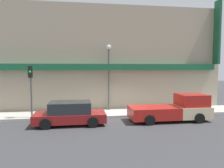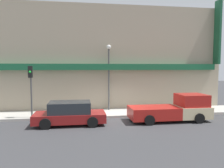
{
  "view_description": "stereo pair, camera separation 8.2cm",
  "coord_description": "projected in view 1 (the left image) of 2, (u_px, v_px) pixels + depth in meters",
  "views": [
    {
      "loc": [
        -2.56,
        -15.2,
        3.6
      ],
      "look_at": [
        -0.06,
        1.13,
        2.37
      ],
      "focal_mm": 35.0,
      "sensor_mm": 36.0,
      "label": 1
    },
    {
      "loc": [
        -2.48,
        -15.21,
        3.6
      ],
      "look_at": [
        -0.06,
        1.13,
        2.37
      ],
      "focal_mm": 35.0,
      "sensor_mm": 36.0,
      "label": 2
    }
  ],
  "objects": [
    {
      "name": "ground_plane",
      "position": [
        115.0,
        118.0,
        15.63
      ],
      "size": [
        80.0,
        80.0,
        0.0
      ],
      "primitive_type": "plane",
      "color": "#38383A"
    },
    {
      "name": "building",
      "position": [
        107.0,
        59.0,
        19.55
      ],
      "size": [
        19.8,
        3.8,
        9.39
      ],
      "color": "tan",
      "rests_on": "ground"
    },
    {
      "name": "parked_car",
      "position": [
        70.0,
        114.0,
        13.82
      ],
      "size": [
        4.45,
        2.11,
        1.46
      ],
      "rotation": [
        0.0,
        0.0,
        -0.03
      ],
      "color": "maroon",
      "rests_on": "ground"
    },
    {
      "name": "sidewalk",
      "position": [
        112.0,
        113.0,
        17.02
      ],
      "size": [
        36.0,
        2.82,
        0.17
      ],
      "color": "#B7B2A8",
      "rests_on": "ground"
    },
    {
      "name": "pickup_truck",
      "position": [
        174.0,
        109.0,
        14.87
      ],
      "size": [
        5.41,
        2.15,
        1.79
      ],
      "rotation": [
        0.0,
        0.0,
        -0.02
      ],
      "color": "beige",
      "rests_on": "ground"
    },
    {
      "name": "fire_hydrant",
      "position": [
        77.0,
        111.0,
        15.79
      ],
      "size": [
        0.2,
        0.2,
        0.64
      ],
      "color": "#196633",
      "rests_on": "sidewalk"
    },
    {
      "name": "traffic_light",
      "position": [
        31.0,
        82.0,
        14.87
      ],
      "size": [
        0.28,
        0.42,
        3.56
      ],
      "color": "#4C4C4C",
      "rests_on": "sidewalk"
    },
    {
      "name": "street_lamp",
      "position": [
        109.0,
        69.0,
        17.64
      ],
      "size": [
        0.36,
        0.36,
        5.28
      ],
      "color": "#4C4C4C",
      "rests_on": "sidewalk"
    }
  ]
}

